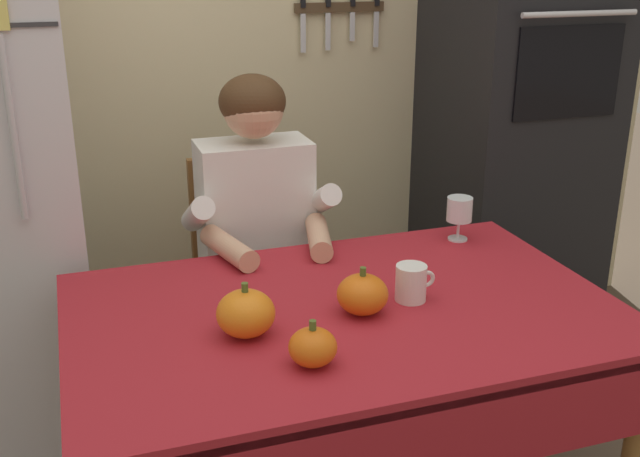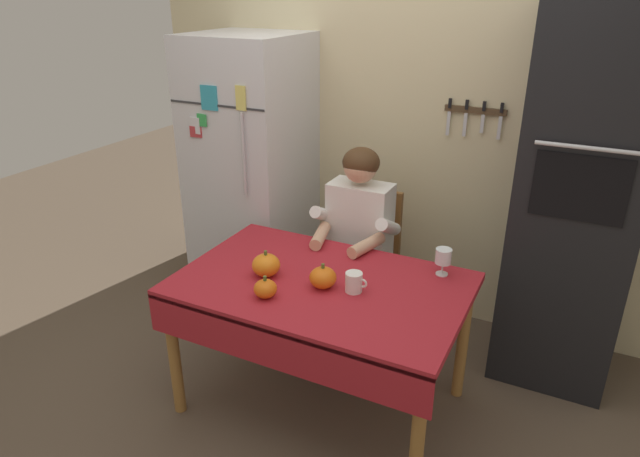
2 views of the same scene
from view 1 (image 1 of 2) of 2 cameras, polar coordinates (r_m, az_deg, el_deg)
The scene contains 10 objects.
back_wall_assembly at distance 2.99m, azimuth -5.76°, elevation 14.33°, with size 3.70×0.13×2.60m.
wall_oven at distance 3.10m, azimuth 14.56°, elevation 9.33°, with size 0.60×0.64×2.10m.
dining_table at distance 1.98m, azimuth 2.04°, elevation -8.34°, with size 1.40×0.90×0.74m.
chair_behind_person at distance 2.71m, azimuth -5.34°, elevation -3.61°, with size 0.40×0.40×0.93m.
seated_person at distance 2.46m, azimuth -4.47°, elevation -0.49°, with size 0.47×0.55×1.25m.
coffee_mug at distance 1.99m, azimuth 6.89°, elevation -4.06°, with size 0.11×0.08×0.10m.
wine_glass at distance 2.41m, azimuth 10.43°, elevation 1.33°, with size 0.08×0.08×0.14m.
pumpkin_large at distance 1.91m, azimuth 3.21°, elevation -4.95°, with size 0.13×0.13×0.12m.
pumpkin_medium at distance 1.69m, azimuth -0.55°, elevation -8.89°, with size 0.11×0.11×0.11m.
pumpkin_small at distance 1.81m, azimuth -5.60°, elevation -6.35°, with size 0.14×0.14×0.14m.
Camera 1 is at (-0.62, -1.55, 1.61)m, focal length 42.62 mm.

